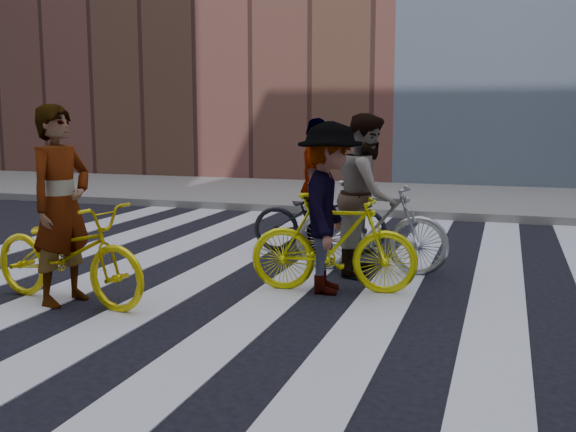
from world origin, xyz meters
The scene contains 11 objects.
ground centered at (0.00, 0.00, 0.00)m, with size 100.00×100.00×0.00m, color black.
sidewalk_far centered at (0.00, 7.50, 0.07)m, with size 100.00×5.00×0.15m, color gray.
zebra_crosswalk centered at (0.00, 0.00, 0.01)m, with size 8.25×10.00×0.01m.
bike_yellow_left centered at (-1.34, -1.61, 0.51)m, with size 0.68×1.94×1.02m, color yellow.
bike_silver_mid centered at (1.27, 0.62, 0.55)m, with size 0.52×1.84×1.11m, color #A3A6AC.
bike_yellow_right centered at (1.07, -0.38, 0.53)m, with size 0.50×1.77×1.06m, color #DEE10C.
bike_dark_rear centered at (0.38, 1.61, 0.48)m, with size 0.64×1.83×0.96m, color black.
rider_left centered at (-1.39, -1.61, 0.99)m, with size 0.72×0.47×1.98m, color slate.
rider_mid centered at (1.22, 0.62, 0.95)m, with size 0.92×0.72×1.89m, color slate.
rider_right centered at (1.02, -0.38, 0.90)m, with size 1.17×0.67×1.81m, color slate.
rider_rear centered at (0.33, 1.61, 0.92)m, with size 1.08×0.45×1.83m, color slate.
Camera 1 is at (2.77, -7.17, 1.87)m, focal length 42.00 mm.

